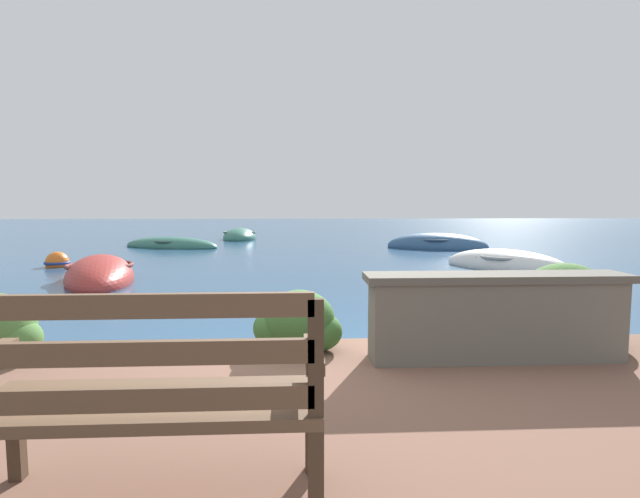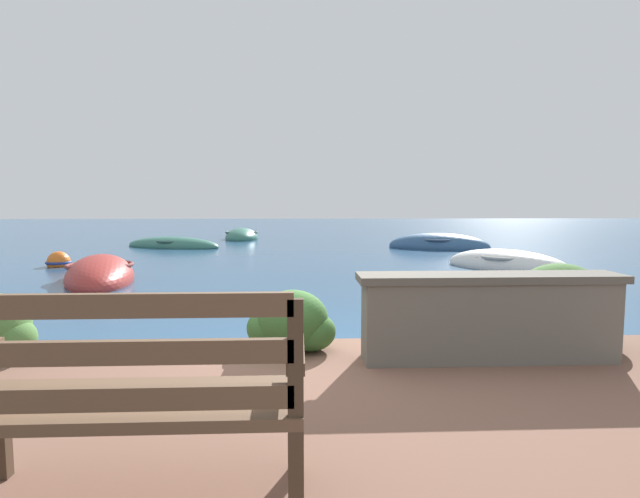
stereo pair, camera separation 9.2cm
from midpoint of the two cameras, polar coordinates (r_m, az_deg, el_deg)
ground_plane at (r=4.73m, az=-1.04°, el=-12.82°), size 80.00×80.00×0.00m
park_bench at (r=2.21m, az=-19.79°, el=-15.39°), size 1.41×0.48×0.93m
stone_wall at (r=4.23m, az=19.29°, el=-7.29°), size 2.09×0.39×0.69m
hedge_clump_left at (r=4.29m, az=-2.66°, el=-8.56°), size 0.76×0.55×0.52m
hedge_clump_centre at (r=4.94m, az=25.99°, el=-6.18°), size 1.06×0.76×0.72m
rowboat_nearest at (r=10.30m, az=-23.58°, el=-2.92°), size 2.07×3.27×0.83m
rowboat_mid at (r=11.88m, az=20.71°, el=-1.79°), size 2.71×2.90×0.74m
rowboat_far at (r=16.27m, az=13.54°, el=0.29°), size 3.41×2.35×0.86m
rowboat_outer at (r=17.01m, az=-16.31°, el=0.36°), size 3.51×2.18×0.60m
rowboat_distant at (r=20.19m, az=-8.81°, el=1.32°), size 1.47×2.53×0.78m
mooring_buoy at (r=12.95m, az=-27.52°, el=-1.37°), size 0.56×0.56×0.51m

